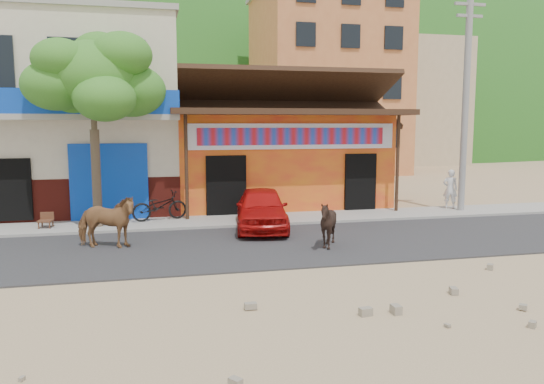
# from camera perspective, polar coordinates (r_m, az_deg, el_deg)

# --- Properties ---
(ground) EXTENTS (120.00, 120.00, 0.00)m
(ground) POSITION_cam_1_polar(r_m,az_deg,el_deg) (12.12, 1.78, -8.40)
(ground) COLOR #9E825B
(ground) RESTS_ON ground
(road) EXTENTS (60.00, 5.00, 0.04)m
(road) POSITION_cam_1_polar(r_m,az_deg,el_deg) (14.47, -0.78, -5.71)
(road) COLOR #28282B
(road) RESTS_ON ground
(sidewalk) EXTENTS (60.00, 2.00, 0.12)m
(sidewalk) POSITION_cam_1_polar(r_m,az_deg,el_deg) (17.83, -3.19, -3.10)
(sidewalk) COLOR gray
(sidewalk) RESTS_ON ground
(dance_club) EXTENTS (8.00, 6.00, 3.60)m
(dance_club) POSITION_cam_1_polar(r_m,az_deg,el_deg) (21.90, 0.12, 3.45)
(dance_club) COLOR orange
(dance_club) RESTS_ON ground
(cafe_building) EXTENTS (7.00, 6.00, 7.00)m
(cafe_building) POSITION_cam_1_polar(r_m,az_deg,el_deg) (21.42, -19.98, 7.47)
(cafe_building) COLOR beige
(cafe_building) RESTS_ON ground
(apartment_front) EXTENTS (9.00, 9.00, 12.00)m
(apartment_front) POSITION_cam_1_polar(r_m,az_deg,el_deg) (37.36, 5.77, 11.47)
(apartment_front) COLOR #CC723F
(apartment_front) RESTS_ON ground
(apartment_rear) EXTENTS (8.00, 8.00, 10.00)m
(apartment_rear) POSITION_cam_1_polar(r_m,az_deg,el_deg) (46.34, 14.02, 9.25)
(apartment_rear) COLOR tan
(apartment_rear) RESTS_ON ground
(hillside) EXTENTS (100.00, 40.00, 24.00)m
(hillside) POSITION_cam_1_polar(r_m,az_deg,el_deg) (81.79, -11.26, 13.32)
(hillside) COLOR #194C14
(hillside) RESTS_ON ground
(tree) EXTENTS (3.00, 3.00, 6.00)m
(tree) POSITION_cam_1_polar(r_m,az_deg,el_deg) (17.15, -18.57, 6.40)
(tree) COLOR #2D721E
(tree) RESTS_ON sidewalk
(utility_pole) EXTENTS (0.24, 0.24, 8.00)m
(utility_pole) POSITION_cam_1_polar(r_m,az_deg,el_deg) (20.61, 20.11, 9.22)
(utility_pole) COLOR gray
(utility_pole) RESTS_ON sidewalk
(cow_tan) EXTENTS (1.81, 1.21, 1.40)m
(cow_tan) POSITION_cam_1_polar(r_m,az_deg,el_deg) (14.56, -17.44, -3.07)
(cow_tan) COLOR #97663C
(cow_tan) RESTS_ON road
(cow_dark) EXTENTS (1.43, 1.36, 1.26)m
(cow_dark) POSITION_cam_1_polar(r_m,az_deg,el_deg) (14.02, 6.02, -3.45)
(cow_dark) COLOR black
(cow_dark) RESTS_ON road
(red_car) EXTENTS (2.14, 4.01, 1.30)m
(red_car) POSITION_cam_1_polar(r_m,az_deg,el_deg) (16.42, -1.14, -1.77)
(red_car) COLOR #B20E0C
(red_car) RESTS_ON road
(scooter) EXTENTS (1.94, 1.10, 0.96)m
(scooter) POSITION_cam_1_polar(r_m,az_deg,el_deg) (17.88, -12.00, -1.46)
(scooter) COLOR black
(scooter) RESTS_ON sidewalk
(pedestrian) EXTENTS (0.63, 0.54, 1.47)m
(pedestrian) POSITION_cam_1_polar(r_m,az_deg,el_deg) (20.99, 18.62, 0.31)
(pedestrian) COLOR silver
(pedestrian) RESTS_ON sidewalk
(cafe_chair_right) EXTENTS (0.45, 0.45, 0.87)m
(cafe_chair_right) POSITION_cam_1_polar(r_m,az_deg,el_deg) (17.66, -23.21, -2.17)
(cafe_chair_right) COLOR #4B2C19
(cafe_chair_right) RESTS_ON sidewalk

